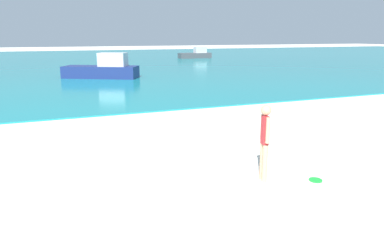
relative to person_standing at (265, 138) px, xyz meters
name	(u,v)px	position (x,y,z in m)	size (l,w,h in m)	color
water	(82,61)	(-1.29, 37.21, -0.89)	(160.00, 60.00, 0.06)	teal
person_standing	(265,138)	(0.00, 0.00, 0.00)	(0.21, 0.37, 1.61)	#DDAD84
frisbee	(315,180)	(1.01, -0.43, -0.90)	(0.27, 0.27, 0.03)	green
boat_near	(103,69)	(-0.95, 19.12, -0.25)	(5.31, 3.81, 1.74)	navy
boat_far	(196,54)	(12.96, 36.86, -0.36)	(4.28, 1.49, 1.44)	#4C4C51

